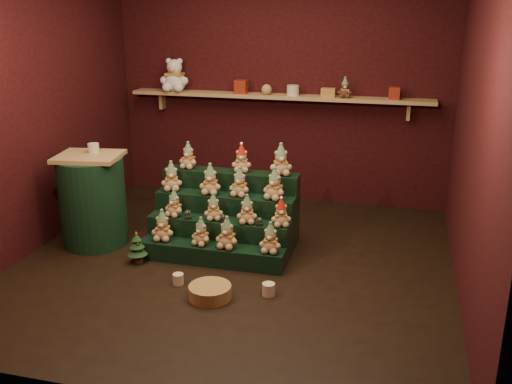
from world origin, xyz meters
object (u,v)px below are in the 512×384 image
(snow_globe_b, at_px, (223,218))
(mug_left, at_px, (178,279))
(snow_globe_c, at_px, (260,221))
(mug_right, at_px, (269,289))
(riser_tier_front, at_px, (212,254))
(white_bear, at_px, (175,71))
(brown_bear, at_px, (345,88))
(side_table, at_px, (93,200))
(wicker_basket, at_px, (210,292))
(mini_christmas_tree, at_px, (137,247))
(snow_globe_a, at_px, (188,214))

(snow_globe_b, relative_size, mug_left, 0.82)
(snow_globe_c, relative_size, mug_right, 0.77)
(riser_tier_front, relative_size, white_bear, 2.82)
(snow_globe_b, bearing_deg, brown_bear, 61.92)
(mug_left, bearing_deg, brown_bear, 64.35)
(side_table, relative_size, white_bear, 1.89)
(snow_globe_c, distance_m, wicker_basket, 0.90)
(side_table, height_order, brown_bear, brown_bear)
(mug_left, distance_m, white_bear, 2.95)
(riser_tier_front, bearing_deg, snow_globe_b, 66.30)
(snow_globe_c, relative_size, mini_christmas_tree, 0.26)
(snow_globe_b, xyz_separation_m, mug_left, (-0.22, -0.64, -0.35))
(riser_tier_front, bearing_deg, white_bear, 119.63)
(side_table, relative_size, wicker_basket, 2.62)
(snow_globe_a, bearing_deg, side_table, 179.72)
(mug_right, bearing_deg, snow_globe_a, 146.13)
(riser_tier_front, bearing_deg, mug_left, -106.85)
(mini_christmas_tree, relative_size, brown_bear, 1.44)
(snow_globe_c, relative_size, wicker_basket, 0.23)
(wicker_basket, height_order, white_bear, white_bear)
(mini_christmas_tree, height_order, brown_bear, brown_bear)
(mini_christmas_tree, bearing_deg, brown_bear, 50.76)
(snow_globe_c, relative_size, white_bear, 0.17)
(riser_tier_front, xyz_separation_m, mug_left, (-0.15, -0.48, -0.04))
(mug_left, bearing_deg, side_table, 150.80)
(snow_globe_b, height_order, mug_left, snow_globe_b)
(riser_tier_front, height_order, wicker_basket, riser_tier_front)
(mug_left, bearing_deg, mug_right, 0.08)
(snow_globe_b, bearing_deg, mug_left, -108.62)
(wicker_basket, bearing_deg, snow_globe_c, 74.56)
(snow_globe_b, height_order, mini_christmas_tree, snow_globe_b)
(riser_tier_front, relative_size, snow_globe_b, 17.85)
(snow_globe_b, height_order, brown_bear, brown_bear)
(brown_bear, bearing_deg, wicker_basket, -116.39)
(riser_tier_front, height_order, white_bear, white_bear)
(snow_globe_b, bearing_deg, white_bear, 123.53)
(snow_globe_c, xyz_separation_m, brown_bear, (0.56, 1.72, 1.03))
(mug_right, xyz_separation_m, brown_bear, (0.32, 2.36, 1.38))
(snow_globe_c, relative_size, brown_bear, 0.37)
(side_table, bearing_deg, mug_left, -37.62)
(mini_christmas_tree, distance_m, mug_right, 1.39)
(snow_globe_c, relative_size, mug_left, 0.87)
(side_table, xyz_separation_m, mug_left, (1.15, -0.64, -0.41))
(white_bear, bearing_deg, mug_left, -72.31)
(snow_globe_b, bearing_deg, snow_globe_a, 180.00)
(wicker_basket, bearing_deg, mini_christmas_tree, 151.42)
(snow_globe_b, xyz_separation_m, snow_globe_c, (0.36, 0.00, 0.00))
(riser_tier_front, height_order, mini_christmas_tree, mini_christmas_tree)
(snow_globe_c, distance_m, mug_left, 0.93)
(snow_globe_b, distance_m, mug_left, 0.76)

